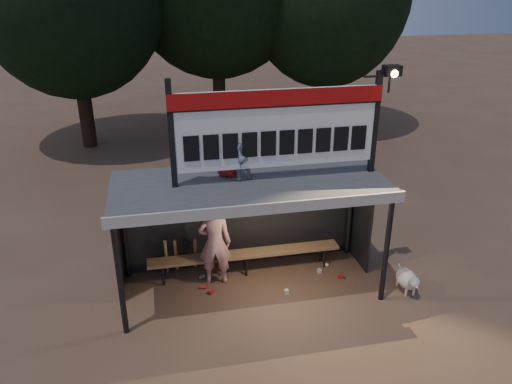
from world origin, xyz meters
TOP-DOWN VIEW (x-y plane):
  - ground at (0.00, 0.00)m, footprint 80.00×80.00m
  - player at (-0.64, 0.35)m, footprint 0.71×0.53m
  - child_a at (-0.17, 0.09)m, footprint 0.54×0.45m
  - child_b at (-0.35, 0.33)m, footprint 0.60×0.52m
  - dugout_shelter at (0.00, 0.24)m, footprint 5.10×2.08m
  - scoreboard_assembly at (0.56, -0.01)m, footprint 4.10×0.27m
  - bench at (0.00, 0.55)m, footprint 4.00×0.35m
  - dog at (3.00, -0.77)m, footprint 0.36×0.81m
  - bats at (-1.31, 0.82)m, footprint 0.68×0.35m
  - litter at (0.35, 0.17)m, footprint 2.94×1.05m

SIDE VIEW (x-z plane):
  - ground at x=0.00m, z-range 0.00..0.00m
  - litter at x=0.35m, z-range 0.00..0.08m
  - dog at x=3.00m, z-range 0.03..0.53m
  - bats at x=-1.31m, z-range 0.01..0.85m
  - bench at x=0.00m, z-range 0.19..0.67m
  - player at x=-0.64m, z-range 0.00..1.80m
  - dugout_shelter at x=0.00m, z-range 0.69..3.01m
  - child_a at x=-0.17m, z-range 2.32..3.31m
  - child_b at x=-0.35m, z-range 2.32..3.34m
  - scoreboard_assembly at x=0.56m, z-range 2.33..4.32m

